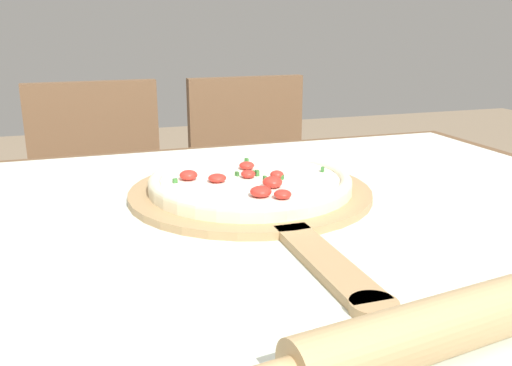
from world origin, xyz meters
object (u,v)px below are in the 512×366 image
(pizza, at_px, (250,181))
(chair_left, at_px, (103,213))
(rolling_pin, at_px, (470,317))
(chair_right, at_px, (256,198))
(pizza_peel, at_px, (255,196))

(pizza, bearing_deg, chair_left, 105.78)
(rolling_pin, xyz_separation_m, chair_left, (-0.27, 1.23, -0.29))
(rolling_pin, distance_m, chair_right, 1.28)
(pizza, distance_m, chair_left, 0.84)
(rolling_pin, bearing_deg, chair_right, 80.41)
(chair_right, bearing_deg, pizza_peel, -109.92)
(pizza_peel, height_order, chair_right, chair_right)
(chair_right, bearing_deg, pizza, -110.44)
(pizza, relative_size, chair_left, 0.37)
(pizza_peel, distance_m, rolling_pin, 0.45)
(pizza, bearing_deg, pizza_peel, -89.10)
(pizza_peel, height_order, rolling_pin, rolling_pin)
(pizza_peel, xyz_separation_m, rolling_pin, (0.05, -0.45, 0.02))
(pizza_peel, bearing_deg, chair_left, 105.38)
(pizza_peel, relative_size, chair_right, 0.69)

